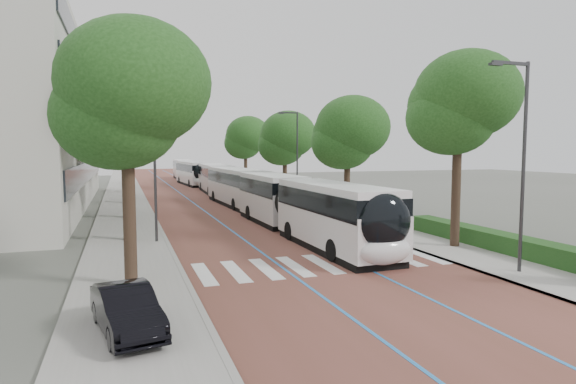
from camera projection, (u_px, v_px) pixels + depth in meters
The scene contains 21 objects.
ground at pixel (328, 270), 19.31m from camera, with size 160.00×160.00×0.00m, color #51544C.
road at pixel (191, 191), 56.95m from camera, with size 11.00×140.00×0.02m, color brown.
sidewalk_left at pixel (124, 192), 54.50m from camera, with size 4.00×140.00×0.12m, color gray.
sidewalk_right at pixel (252, 189), 59.40m from camera, with size 4.00×140.00×0.12m, color gray.
kerb_left at pixel (142, 192), 55.12m from camera, with size 0.20×140.00×0.14m, color gray.
kerb_right at pixel (237, 189), 58.78m from camera, with size 0.20×140.00×0.14m, color gray.
zebra_crossing at pixel (322, 264), 20.31m from camera, with size 10.55×3.60×0.01m.
lane_line_left at pixel (177, 191), 56.43m from camera, with size 0.12×126.00×0.01m, color #2777C4.
lane_line_right at pixel (204, 190), 57.47m from camera, with size 0.12×126.00×0.01m, color #2777C4.
hedge at pixel (508, 243), 22.23m from camera, with size 1.20×14.00×0.80m, color #194317.
streetlight_near at pixel (521, 150), 18.22m from camera, with size 1.82×0.20×8.00m.
streetlight_far at pixel (295, 150), 41.75m from camera, with size 1.82×0.20×8.00m.
lamp_post_left at pixel (155, 164), 24.48m from camera, with size 0.14×0.14×8.00m, color #303032.
trees_left at pixel (123, 126), 39.23m from camera, with size 6.00×60.31×10.14m.
trees_right at pixel (298, 136), 44.10m from camera, with size 5.74×47.37×8.99m.
lead_bus at pixel (304, 208), 26.74m from camera, with size 2.88×18.44×3.20m.
bus_queued_0 at pixel (238, 187), 41.56m from camera, with size 2.96×12.48×3.20m.
bus_queued_1 at pixel (216, 179), 53.48m from camera, with size 3.10×12.50×3.20m.
bus_queued_2 at pixel (193, 173), 66.03m from camera, with size 3.27×12.53×3.20m.
bus_queued_3 at pixel (184, 170), 78.79m from camera, with size 2.82×12.45×3.20m.
parked_car at pixel (127, 309), 12.39m from camera, with size 1.28×3.67×1.21m, color black.
Camera 1 is at (-7.72, -17.39, 4.82)m, focal length 30.00 mm.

